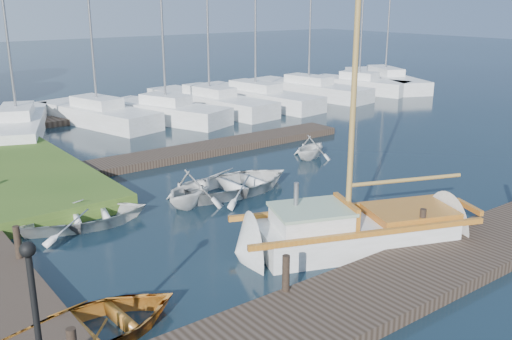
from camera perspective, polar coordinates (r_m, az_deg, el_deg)
ground at (r=17.61m, az=0.00°, el=-3.74°), size 160.00×160.00×0.00m
near_dock at (r=13.65m, az=15.61°, el=-10.04°), size 18.00×2.20×0.30m
far_dock at (r=23.78m, az=-5.61°, el=2.00°), size 14.00×1.60×0.30m
pontoon at (r=35.84m, az=-2.69°, el=7.04°), size 30.00×1.60×0.30m
mooring_post_1 at (r=12.03m, az=3.01°, el=-10.27°), size 0.16×0.16×0.80m
mooring_post_2 at (r=15.09m, az=16.28°, el=-5.19°), size 0.16×0.16×0.80m
mooring_post_4 at (r=14.55m, az=-22.73°, el=-6.67°), size 0.16×0.16×0.80m
lamp_post at (r=9.43m, az=-21.39°, el=-11.56°), size 0.24×0.24×2.44m
sailboat at (r=15.08m, az=10.34°, el=-6.24°), size 7.38×4.39×9.83m
dinghy at (r=11.47m, az=-15.81°, el=-14.32°), size 3.60×2.66×0.72m
tender_a at (r=16.85m, az=-16.80°, el=-4.12°), size 4.03×3.27×0.73m
tender_b at (r=17.76m, az=-6.55°, el=-1.51°), size 3.11×2.99×1.27m
tender_c at (r=18.90m, az=-1.69°, el=-1.00°), size 3.92×2.80×0.81m
tender_d at (r=23.03m, az=5.50°, el=2.49°), size 2.48×2.32×1.06m
marina_boat_0 at (r=28.99m, az=-22.72°, el=4.31°), size 4.93×8.32×11.53m
marina_boat_1 at (r=30.39m, az=-15.56°, el=5.48°), size 4.04×7.93×9.34m
marina_boat_2 at (r=30.43m, az=-8.98°, el=5.96°), size 4.58×7.42×12.05m
marina_boat_3 at (r=33.14m, az=-4.68°, el=6.96°), size 3.47×9.39×12.50m
marina_boat_4 at (r=34.80m, az=-0.06°, el=7.44°), size 3.43×9.49×9.56m
marina_boat_5 at (r=37.90m, az=5.27°, el=8.16°), size 3.61×9.02×11.37m
marina_boat_6 at (r=40.39m, az=10.25°, el=8.49°), size 3.99×7.18×9.66m
marina_boat_7 at (r=43.48m, az=12.77°, el=8.92°), size 5.86×9.88×12.05m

